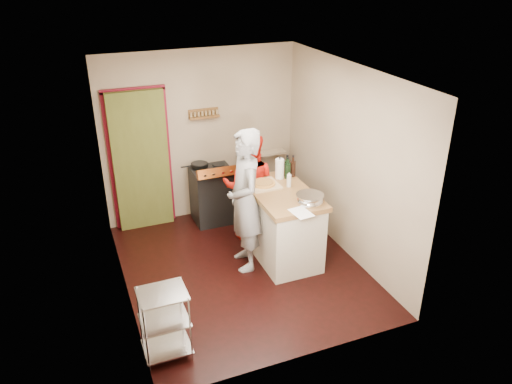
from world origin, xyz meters
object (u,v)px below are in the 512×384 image
(wire_shelving, at_px, (165,321))
(person_red, at_px, (249,187))
(stove, at_px, (213,194))
(person_stripe, at_px, (245,201))
(island, at_px, (282,223))

(wire_shelving, height_order, person_red, person_red)
(stove, xyz_separation_m, person_red, (0.35, -0.67, 0.35))
(wire_shelving, distance_m, person_stripe, 1.93)
(island, relative_size, person_red, 0.90)
(wire_shelving, relative_size, island, 0.56)
(island, xyz_separation_m, person_red, (-0.22, 0.66, 0.28))
(stove, bearing_deg, island, -66.81)
(stove, height_order, wire_shelving, stove)
(stove, xyz_separation_m, island, (0.57, -1.32, 0.06))
(person_stripe, distance_m, person_red, 0.77)
(stove, bearing_deg, wire_shelving, -116.85)
(island, bearing_deg, person_red, 108.41)
(wire_shelving, bearing_deg, person_red, 49.43)
(island, height_order, person_red, person_red)
(person_stripe, bearing_deg, stove, -172.76)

